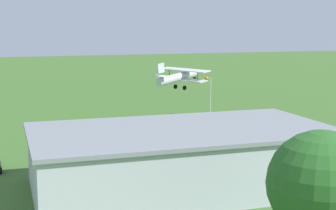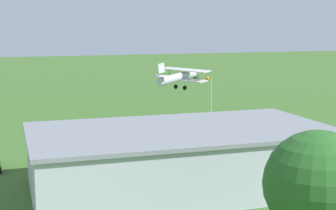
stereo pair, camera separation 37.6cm
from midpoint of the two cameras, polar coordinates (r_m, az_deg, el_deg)
ground_plane at (r=75.54m, az=-4.94°, el=-2.52°), size 400.00×400.00×0.00m
hangar at (r=46.67m, az=1.76°, el=-6.00°), size 28.33×16.42×5.62m
biplane at (r=71.14m, az=1.44°, el=3.22°), size 7.92×9.27×3.95m
truck_flatbed_blue at (r=65.46m, az=7.26°, el=-2.84°), size 7.36×3.08×3.01m
person_crossing_taxiway at (r=59.70m, az=-8.60°, el=-4.79°), size 0.42×0.42×1.66m
person_walking_on_apron at (r=64.26m, az=0.76°, el=-3.67°), size 0.47×0.47×1.78m
person_at_fence_line at (r=61.71m, az=9.96°, el=-4.45°), size 0.53×0.53×1.54m
person_by_parked_cars at (r=60.92m, az=-9.02°, el=-4.57°), size 0.53×0.53×1.58m
person_near_hangar_door at (r=61.30m, az=-11.79°, el=-4.50°), size 0.54×0.54×1.71m
tree_behind_hangar_right at (r=31.10m, az=16.97°, el=-8.64°), size 6.44×6.44×8.83m
windsock at (r=83.29m, az=4.72°, el=2.64°), size 1.27×1.43×6.74m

